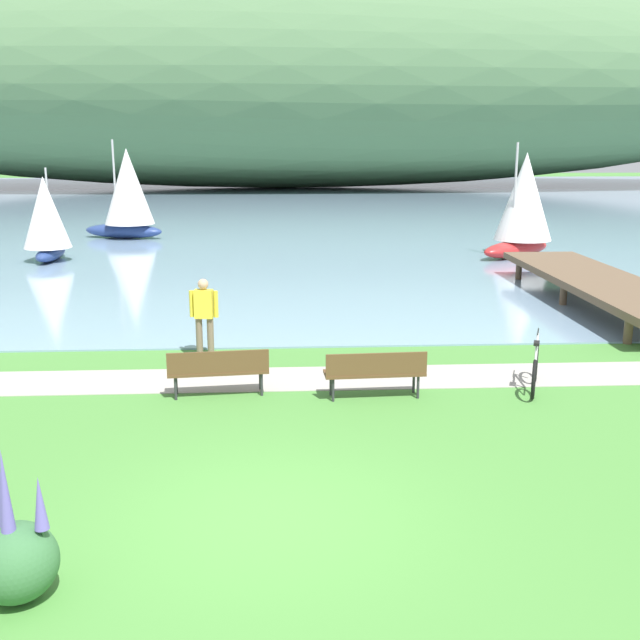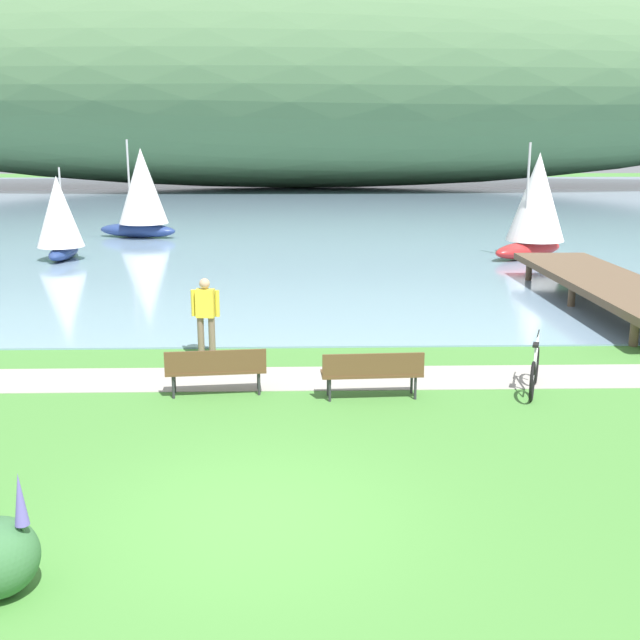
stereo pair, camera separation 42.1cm
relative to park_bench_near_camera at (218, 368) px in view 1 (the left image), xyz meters
The scene contains 13 objects.
ground_plane 4.72m from the park_bench_near_camera, 78.08° to the right, with size 200.00×200.00×0.00m, color #478438.
bay_water 43.16m from the park_bench_near_camera, 88.71° to the left, with size 180.00×80.00×0.04m, color #7A99B2.
distant_hillside 62.72m from the park_bench_near_camera, 88.53° to the left, with size 109.60×28.00×20.23m, color #4C7047.
shoreline_path 1.44m from the park_bench_near_camera, 43.90° to the left, with size 60.00×1.50×0.01m, color #A39E93.
park_bench_near_camera is the anchor object (origin of this frame).
park_bench_further_along 2.81m from the park_bench_near_camera, ahead, with size 1.82×0.57×0.88m.
bicycle_leaning_near_bench 5.80m from the park_bench_near_camera, ahead, with size 0.68×1.68×1.01m.
person_at_shoreline 2.56m from the park_bench_near_camera, 100.78° to the left, with size 0.61×0.27×1.71m.
echium_bush_closest_to_camera 6.31m from the park_bench_near_camera, 104.14° to the right, with size 0.84×0.84×1.65m.
sailboat_nearest_to_shore 19.39m from the park_bench_near_camera, 56.51° to the left, with size 3.66×3.29×4.40m.
sailboat_mid_bay 23.51m from the park_bench_near_camera, 104.49° to the left, with size 3.99×2.82×4.52m.
sailboat_toward_hillside 17.66m from the park_bench_near_camera, 115.58° to the left, with size 1.82×2.99×3.48m.
pier_dock 12.26m from the park_bench_near_camera, 35.62° to the left, with size 2.40×10.00×0.80m.
Camera 1 is at (0.15, -8.43, 4.50)m, focal length 42.33 mm.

